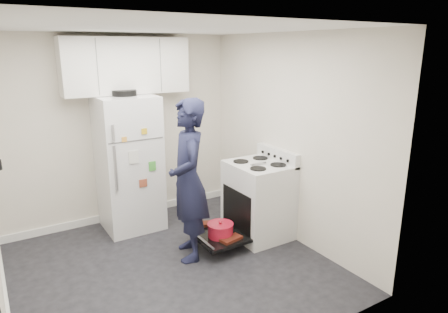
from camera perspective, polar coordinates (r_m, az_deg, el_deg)
room at (r=4.10m, az=-8.60°, el=-0.64°), size 3.21×3.21×2.51m
electric_range at (r=5.05m, az=4.82°, el=-6.29°), size 0.66×0.76×1.10m
open_oven_door at (r=4.84m, az=-0.74°, el=-10.77°), size 0.55×0.72×0.23m
refrigerator at (r=5.30m, az=-13.44°, el=-0.90°), size 0.72×0.74×1.82m
upper_cabinets at (r=5.31m, az=-13.84°, el=12.48°), size 1.60×0.33×0.70m
person at (r=4.42m, az=-5.10°, el=-3.45°), size 0.61×0.76×1.81m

